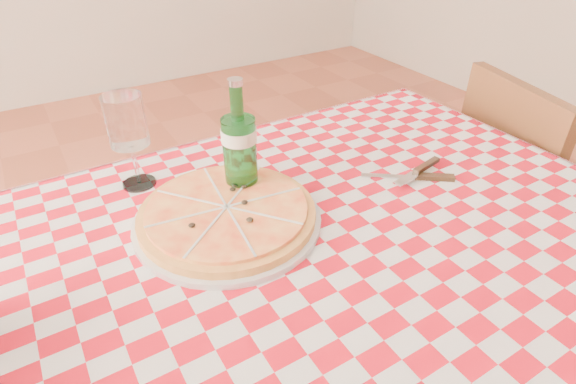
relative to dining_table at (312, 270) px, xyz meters
name	(u,v)px	position (x,y,z in m)	size (l,w,h in m)	color
dining_table	(312,270)	(0.00, 0.00, 0.00)	(1.20, 0.80, 0.75)	brown
tablecloth	(314,233)	(0.00, 0.00, 0.09)	(1.30, 0.90, 0.01)	#AF0A19
chair_near	(515,193)	(0.84, 0.10, -0.17)	(0.47, 0.47, 0.86)	brown
pizza_plate	(227,213)	(-0.12, 0.11, 0.12)	(0.35, 0.35, 0.05)	#B7793D
water_bottle	(239,141)	(-0.06, 0.18, 0.22)	(0.07, 0.07, 0.25)	#1A6B26
wine_glass	(131,143)	(-0.23, 0.33, 0.20)	(0.08, 0.08, 0.20)	white
cutlery	(415,174)	(0.29, 0.04, 0.11)	(0.21, 0.18, 0.02)	silver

